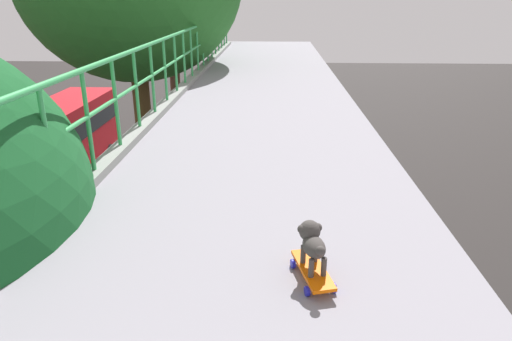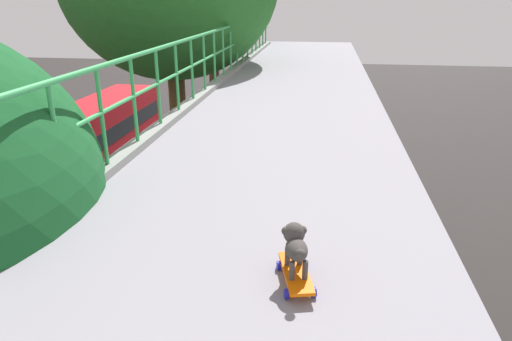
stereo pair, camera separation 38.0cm
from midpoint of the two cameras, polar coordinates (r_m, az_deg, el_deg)
The scene contains 4 objects.
city_bus at distance 21.16m, azimuth -25.25°, elevation 2.24°, with size 2.58×11.82×3.54m.
roadside_tree_farthest at distance 19.21m, azimuth -11.19°, elevation 19.62°, with size 4.39×4.39×9.75m.
toy_skateboard at distance 3.09m, azimuth 3.49°, elevation -12.40°, with size 0.29×0.52×0.09m.
small_dog at distance 3.01m, azimuth 3.39°, elevation -8.81°, with size 0.20×0.34×0.30m.
Camera 1 is at (1.59, -0.12, 8.03)m, focal length 32.22 mm.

